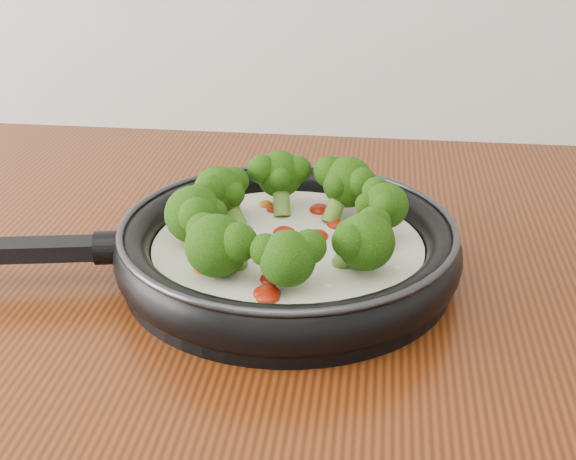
# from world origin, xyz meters

# --- Properties ---
(skillet) EXTENTS (0.55, 0.39, 0.10)m
(skillet) POSITION_xyz_m (0.01, 1.06, 0.94)
(skillet) COLOR black
(skillet) RESTS_ON counter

